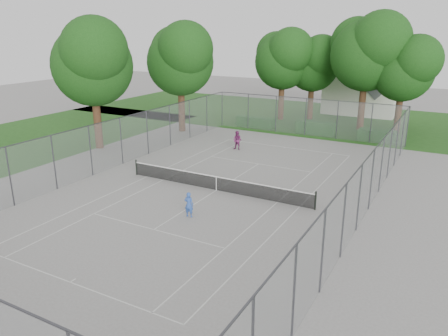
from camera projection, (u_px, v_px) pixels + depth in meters
The scene contains 17 objects.
ground at pixel (216, 190), 27.46m from camera, with size 120.00×120.00×0.00m, color slate.
grass_far at pixel (331, 119), 49.16m from camera, with size 60.00×20.00×0.00m, color #1C4614.
court_markings at pixel (216, 190), 27.45m from camera, with size 11.03×23.83×0.01m.
tennis_net at pixel (216, 183), 27.30m from camera, with size 12.87×0.10×1.10m.
perimeter_fence at pixel (216, 163), 26.90m from camera, with size 18.08×34.08×3.52m.
tree_far_left at pixel (283, 57), 46.71m from camera, with size 6.88×6.29×9.90m.
tree_far_midleft at pixel (314, 61), 47.04m from camera, with size 6.38×5.82×9.17m.
tree_far_midright at pixel (368, 49), 41.57m from camera, with size 7.92×7.23×11.39m.
tree_far_right at pixel (405, 66), 40.30m from camera, with size 6.46×5.90×9.29m.
tree_side_back at pixel (180, 56), 41.08m from camera, with size 7.28×6.65×10.47m.
tree_side_front at pixel (92, 59), 34.90m from camera, with size 7.47×6.82×10.74m.
hedge_left at pixel (256, 122), 45.15m from camera, with size 3.95×1.19×0.99m, color #184A17.
hedge_mid at pixel (316, 128), 42.04m from camera, with size 3.68×1.05×1.16m, color #184A17.
hedge_right at pixel (377, 136), 39.30m from camera, with size 3.33×1.22×1.00m, color #184A17.
house at pixel (364, 78), 51.42m from camera, with size 8.15×6.32×10.15m.
girl_player at pixel (189, 205), 23.43m from camera, with size 0.51×0.34×1.41m, color #2F56B0.
woman_player at pixel (237, 141), 36.37m from camera, with size 0.78×0.60×1.60m, color #71255B.
Camera 1 is at (12.78, -22.31, 9.75)m, focal length 35.00 mm.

